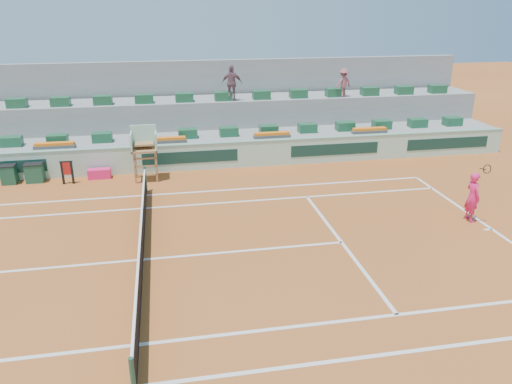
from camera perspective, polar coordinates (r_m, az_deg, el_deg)
ground at (r=15.82m, az=-12.79°, el=-7.56°), size 90.00×90.00×0.00m
seating_tier_lower at (r=25.58m, az=-12.32°, el=5.08°), size 36.00×4.00×1.20m
seating_tier_upper at (r=26.96m, az=-12.38°, el=7.43°), size 36.00×2.40×2.60m
stadium_back_wall at (r=28.33m, az=-12.47°, el=9.94°), size 36.00×0.40×4.40m
player_bag at (r=23.31m, az=-17.47°, el=2.03°), size 0.98×0.43×0.43m
spectator_mid at (r=25.93m, az=-2.77°, el=12.31°), size 1.11×0.62×1.79m
spectator_right at (r=27.42m, az=9.94°, el=12.19°), size 1.10×0.85×1.49m
court_lines at (r=15.82m, az=-12.79°, el=-7.55°), size 23.89×11.09×0.01m
tennis_net at (r=15.58m, az=-12.95°, el=-5.86°), size 0.10×11.97×1.10m
advertising_hoarding at (r=23.46m, az=-12.36°, el=3.71°), size 36.00×0.34×1.26m
umpire_chair at (r=22.24m, az=-12.64°, el=5.19°), size 1.10×0.90×2.40m
seat_row_lower at (r=24.50m, az=-12.50°, el=6.36°), size 32.90×0.60×0.44m
seat_row_upper at (r=26.06m, az=-12.67°, el=10.37°), size 32.90×0.60×0.44m
flower_planters at (r=23.85m, az=-16.14°, el=5.41°), size 26.80×0.36×0.28m
drink_cooler_a at (r=23.81m, az=-23.95°, el=2.07°), size 0.77×0.66×0.84m
drink_cooler_b at (r=24.00m, az=-26.40°, el=1.82°), size 0.63×0.54×0.84m
towel_rack at (r=22.91m, az=-20.79°, el=2.30°), size 0.53×0.09×1.03m
tennis_player at (r=19.33m, az=23.51°, el=-0.50°), size 0.45×0.90×2.28m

